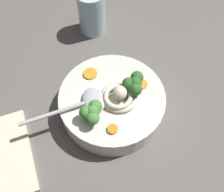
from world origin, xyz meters
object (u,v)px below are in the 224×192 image
at_px(soup_bowl, 112,102).
at_px(drinking_glass, 92,13).
at_px(noodle_pile, 119,96).
at_px(soup_spoon, 87,102).
at_px(folded_napkin, 6,155).

distance_m(soup_bowl, drinking_glass, 0.26).
xyz_separation_m(noodle_pile, soup_spoon, (0.01, -0.06, -0.00)).
xyz_separation_m(soup_bowl, soup_spoon, (0.02, -0.05, 0.03)).
relative_size(drinking_glass, folded_napkin, 0.63).
xyz_separation_m(noodle_pile, drinking_glass, (-0.26, -0.06, -0.01)).
bearing_deg(soup_spoon, drinking_glass, -110.76).
bearing_deg(folded_napkin, noodle_pile, 112.91).
bearing_deg(soup_bowl, noodle_pile, 66.39).
bearing_deg(drinking_glass, soup_bowl, 10.30).
relative_size(soup_bowl, noodle_pile, 2.63).
bearing_deg(drinking_glass, noodle_pile, 13.11).
height_order(soup_spoon, folded_napkin, soup_spoon).
bearing_deg(folded_napkin, soup_spoon, 117.25).
relative_size(soup_spoon, folded_napkin, 0.97).
relative_size(soup_bowl, drinking_glass, 1.96).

